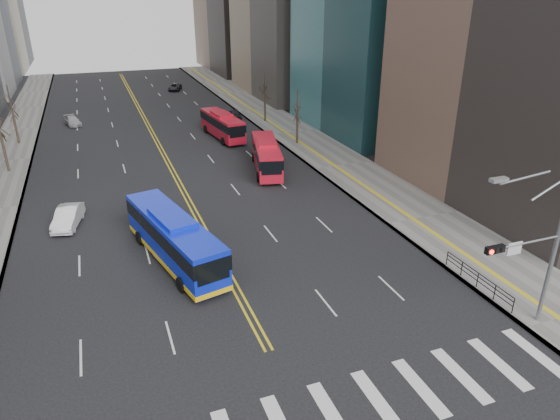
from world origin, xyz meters
The scene contains 13 objects.
sidewalk_right centered at (17.50, 45.00, 0.07)m, with size 7.00×130.00×0.15m, color slate.
sidewalk_left centered at (-16.50, 45.00, 0.07)m, with size 5.00×130.00×0.15m, color slate.
centerline centered at (0.00, 55.00, 0.01)m, with size 0.55×100.00×0.01m.
signal_mast centered at (13.77, 2.00, 4.86)m, with size 5.37×0.37×9.39m.
pedestrian_railing centered at (14.30, 6.00, 0.82)m, with size 0.06×6.06×1.02m.
street_trees centered at (-7.18, 34.55, 4.87)m, with size 35.20×47.20×7.60m.
blue_bus centered at (-2.93, 16.33, 1.83)m, with size 5.21×12.28×3.50m.
red_bus_near centered at (9.31, 32.13, 1.80)m, with size 4.65×10.35×3.23m.
red_bus_far centered at (8.19, 46.02, 1.81)m, with size 3.44×10.31×3.24m.
car_white centered at (-10.00, 25.02, 0.76)m, with size 1.62×4.64×1.53m, color white.
car_dark_mid centered at (12.50, 55.39, 0.64)m, with size 1.51×3.76×1.28m, color black.
car_silver centered at (-9.83, 59.62, 0.60)m, with size 1.69×4.16×1.21m, color #ADADB3.
car_dark_far centered at (8.10, 80.99, 0.60)m, with size 2.00×4.33×1.20m, color black.
Camera 1 is at (-6.85, -14.82, 17.43)m, focal length 32.00 mm.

